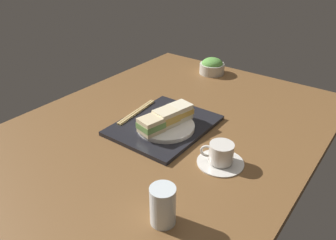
{
  "coord_description": "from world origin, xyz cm",
  "views": [
    {
      "loc": [
        79.53,
        61.92,
        61.1
      ],
      "look_at": [
        0.44,
        2.81,
        5.0
      ],
      "focal_mm": 35.4,
      "sensor_mm": 36.0,
      "label": 1
    }
  ],
  "objects_px": {
    "sandwich_middle": "(166,118)",
    "sandwich_plate": "(166,126)",
    "coffee_cup": "(221,155)",
    "chopsticks_pair": "(137,112)",
    "drinking_glass": "(163,205)",
    "sandwich_far": "(151,125)",
    "salad_bowl": "(212,66)",
    "sandwich_near": "(180,111)"
  },
  "relations": [
    {
      "from": "sandwich_middle",
      "to": "sandwich_plate",
      "type": "bearing_deg",
      "value": 0.0
    },
    {
      "from": "sandwich_middle",
      "to": "coffee_cup",
      "type": "relative_size",
      "value": 0.64
    },
    {
      "from": "sandwich_middle",
      "to": "chopsticks_pair",
      "type": "distance_m",
      "value": 0.17
    },
    {
      "from": "coffee_cup",
      "to": "drinking_glass",
      "type": "xyz_separation_m",
      "value": [
        0.29,
        0.0,
        0.02
      ]
    },
    {
      "from": "sandwich_plate",
      "to": "sandwich_far",
      "type": "distance_m",
      "value": 0.08
    },
    {
      "from": "salad_bowl",
      "to": "drinking_glass",
      "type": "bearing_deg",
      "value": 23.46
    },
    {
      "from": "sandwich_near",
      "to": "sandwich_middle",
      "type": "distance_m",
      "value": 0.07
    },
    {
      "from": "sandwich_middle",
      "to": "chopsticks_pair",
      "type": "bearing_deg",
      "value": -98.89
    },
    {
      "from": "sandwich_middle",
      "to": "coffee_cup",
      "type": "xyz_separation_m",
      "value": [
        0.05,
        0.24,
        -0.03
      ]
    },
    {
      "from": "sandwich_near",
      "to": "drinking_glass",
      "type": "relative_size",
      "value": 0.88
    },
    {
      "from": "sandwich_plate",
      "to": "sandwich_near",
      "type": "distance_m",
      "value": 0.08
    },
    {
      "from": "coffee_cup",
      "to": "chopsticks_pair",
      "type": "bearing_deg",
      "value": -100.06
    },
    {
      "from": "sandwich_far",
      "to": "drinking_glass",
      "type": "relative_size",
      "value": 0.86
    },
    {
      "from": "sandwich_middle",
      "to": "sandwich_far",
      "type": "height_order",
      "value": "sandwich_middle"
    },
    {
      "from": "sandwich_middle",
      "to": "sandwich_near",
      "type": "bearing_deg",
      "value": 169.77
    },
    {
      "from": "sandwich_near",
      "to": "sandwich_middle",
      "type": "relative_size",
      "value": 1.0
    },
    {
      "from": "coffee_cup",
      "to": "salad_bowl",
      "type": "bearing_deg",
      "value": -147.83
    },
    {
      "from": "sandwich_middle",
      "to": "sandwich_far",
      "type": "bearing_deg",
      "value": -10.23
    },
    {
      "from": "sandwich_plate",
      "to": "drinking_glass",
      "type": "height_order",
      "value": "drinking_glass"
    },
    {
      "from": "sandwich_plate",
      "to": "sandwich_far",
      "type": "relative_size",
      "value": 2.24
    },
    {
      "from": "drinking_glass",
      "to": "sandwich_far",
      "type": "bearing_deg",
      "value": -136.32
    },
    {
      "from": "drinking_glass",
      "to": "sandwich_plate",
      "type": "bearing_deg",
      "value": -143.89
    },
    {
      "from": "chopsticks_pair",
      "to": "sandwich_middle",
      "type": "bearing_deg",
      "value": 81.11
    },
    {
      "from": "sandwich_near",
      "to": "drinking_glass",
      "type": "bearing_deg",
      "value": 30.05
    },
    {
      "from": "sandwich_near",
      "to": "sandwich_far",
      "type": "bearing_deg",
      "value": -10.23
    },
    {
      "from": "chopsticks_pair",
      "to": "coffee_cup",
      "type": "xyz_separation_m",
      "value": [
        0.07,
        0.4,
        0.01
      ]
    },
    {
      "from": "sandwich_plate",
      "to": "sandwich_middle",
      "type": "relative_size",
      "value": 2.19
    },
    {
      "from": "sandwich_plate",
      "to": "coffee_cup",
      "type": "relative_size",
      "value": 1.4
    },
    {
      "from": "sandwich_near",
      "to": "coffee_cup",
      "type": "relative_size",
      "value": 0.64
    },
    {
      "from": "sandwich_middle",
      "to": "drinking_glass",
      "type": "xyz_separation_m",
      "value": [
        0.34,
        0.24,
        -0.01
      ]
    },
    {
      "from": "chopsticks_pair",
      "to": "coffee_cup",
      "type": "distance_m",
      "value": 0.41
    },
    {
      "from": "coffee_cup",
      "to": "drinking_glass",
      "type": "height_order",
      "value": "drinking_glass"
    },
    {
      "from": "sandwich_plate",
      "to": "salad_bowl",
      "type": "height_order",
      "value": "salad_bowl"
    },
    {
      "from": "chopsticks_pair",
      "to": "drinking_glass",
      "type": "relative_size",
      "value": 2.12
    },
    {
      "from": "sandwich_middle",
      "to": "salad_bowl",
      "type": "distance_m",
      "value": 0.6
    },
    {
      "from": "sandwich_near",
      "to": "drinking_glass",
      "type": "xyz_separation_m",
      "value": [
        0.4,
        0.23,
        -0.0
      ]
    },
    {
      "from": "sandwich_near",
      "to": "chopsticks_pair",
      "type": "bearing_deg",
      "value": -76.24
    },
    {
      "from": "drinking_glass",
      "to": "sandwich_near",
      "type": "bearing_deg",
      "value": -149.95
    },
    {
      "from": "sandwich_far",
      "to": "chopsticks_pair",
      "type": "distance_m",
      "value": 0.18
    },
    {
      "from": "salad_bowl",
      "to": "sandwich_plate",
      "type": "bearing_deg",
      "value": 14.75
    },
    {
      "from": "sandwich_middle",
      "to": "sandwich_far",
      "type": "relative_size",
      "value": 1.02
    },
    {
      "from": "chopsticks_pair",
      "to": "drinking_glass",
      "type": "bearing_deg",
      "value": 48.23
    }
  ]
}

